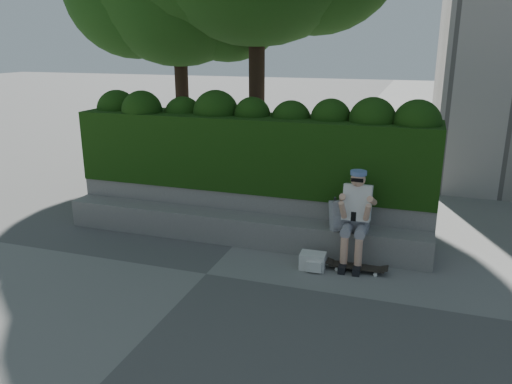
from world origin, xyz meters
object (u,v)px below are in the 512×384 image
(person, at_px, (356,213))
(backpack_plaid, at_px, (341,215))
(skateboard, at_px, (357,267))
(backpack_ground, at_px, (313,261))

(person, relative_size, backpack_plaid, 3.12)
(skateboard, distance_m, backpack_plaid, 0.79)
(person, height_order, backpack_ground, person)
(person, relative_size, skateboard, 1.81)
(skateboard, xyz_separation_m, backpack_plaid, (-0.32, 0.40, 0.60))
(person, xyz_separation_m, backpack_ground, (-0.52, -0.42, -0.64))
(person, height_order, skateboard, person)
(backpack_ground, bearing_deg, skateboard, 7.49)
(backpack_ground, bearing_deg, person, 36.53)
(backpack_plaid, distance_m, backpack_ground, 0.80)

